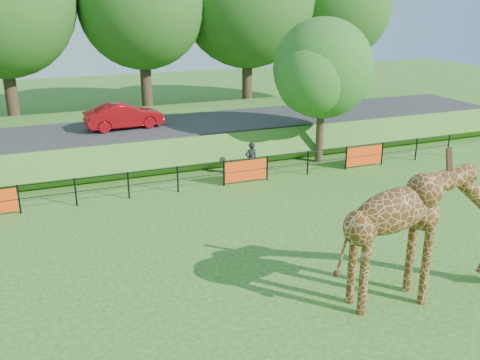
{
  "coord_description": "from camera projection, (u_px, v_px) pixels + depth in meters",
  "views": [
    {
      "loc": [
        -5.45,
        -11.93,
        7.48
      ],
      "look_at": [
        0.68,
        3.0,
        2.0
      ],
      "focal_mm": 40.0,
      "sensor_mm": 36.0,
      "label": 1
    }
  ],
  "objects": [
    {
      "name": "giraffe",
      "position": [
        426.0,
        234.0,
        13.62
      ],
      "size": [
        5.08,
        1.32,
        3.59
      ],
      "primitive_type": null,
      "rotation": [
        0.0,
        0.0,
        -0.08
      ],
      "color": "#4F2D10",
      "rests_on": "ground"
    },
    {
      "name": "visitor",
      "position": [
        251.0,
        160.0,
        23.47
      ],
      "size": [
        0.6,
        0.41,
        1.57
      ],
      "primitive_type": "imported",
      "rotation": [
        0.0,
        0.0,
        3.21
      ],
      "color": "black",
      "rests_on": "ground"
    },
    {
      "name": "bg_tree_line",
      "position": [
        140.0,
        4.0,
        32.45
      ],
      "size": [
        37.3,
        8.8,
        11.82
      ],
      "color": "#382619",
      "rests_on": "ground"
    },
    {
      "name": "tree_east",
      "position": [
        324.0,
        72.0,
        24.61
      ],
      "size": [
        5.4,
        4.71,
        6.76
      ],
      "color": "#382619",
      "rests_on": "ground"
    },
    {
      "name": "ground",
      "position": [
        258.0,
        283.0,
        14.81
      ],
      "size": [
        90.0,
        90.0,
        0.0
      ],
      "primitive_type": "plane",
      "color": "#245916",
      "rests_on": "ground"
    },
    {
      "name": "embankment",
      "position": [
        138.0,
        135.0,
        28.18
      ],
      "size": [
        40.0,
        9.0,
        1.3
      ],
      "primitive_type": "cube",
      "color": "#245916",
      "rests_on": "ground"
    },
    {
      "name": "road",
      "position": [
        144.0,
        128.0,
        26.64
      ],
      "size": [
        40.0,
        5.0,
        0.12
      ],
      "primitive_type": "cube",
      "color": "#2D2D2F",
      "rests_on": "embankment"
    },
    {
      "name": "perimeter_fence",
      "position": [
        178.0,
        179.0,
        21.65
      ],
      "size": [
        28.07,
        0.1,
        1.1
      ],
      "primitive_type": null,
      "color": "black",
      "rests_on": "ground"
    },
    {
      "name": "car_red",
      "position": [
        124.0,
        116.0,
        26.18
      ],
      "size": [
        3.88,
        1.65,
        1.25
      ],
      "primitive_type": "imported",
      "rotation": [
        0.0,
        0.0,
        1.66
      ],
      "color": "#A40B11",
      "rests_on": "road"
    }
  ]
}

